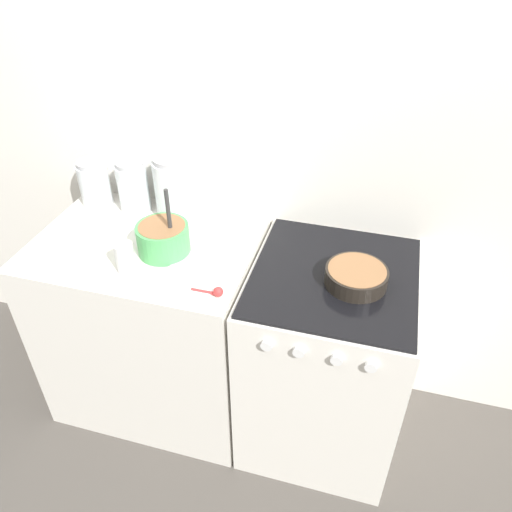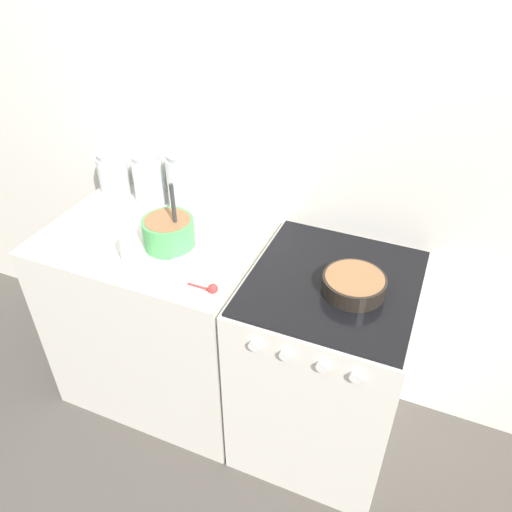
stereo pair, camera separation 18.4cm
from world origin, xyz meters
name	(u,v)px [view 2 (the right image)]	position (x,y,z in m)	size (l,w,h in m)	color
ground_plane	(223,464)	(0.00, 0.00, 0.00)	(12.00, 12.00, 0.00)	#4C4742
wall_back	(285,151)	(0.00, 0.68, 1.20)	(4.77, 0.05, 2.40)	white
countertop_cabinet	(164,315)	(-0.44, 0.33, 0.45)	(0.89, 0.66, 0.90)	silver
stove	(324,365)	(0.33, 0.33, 0.45)	(0.62, 0.67, 0.90)	white
mixing_bowl	(169,231)	(-0.34, 0.29, 0.97)	(0.20, 0.20, 0.28)	#4CA559
baking_pan	(354,284)	(0.40, 0.30, 0.94)	(0.22, 0.22, 0.06)	black
storage_jar_left	(114,177)	(-0.78, 0.56, 0.99)	(0.13, 0.13, 0.20)	silver
storage_jar_middle	(149,183)	(-0.59, 0.56, 1.00)	(0.13, 0.13, 0.23)	silver
storage_jar_right	(186,187)	(-0.40, 0.56, 1.02)	(0.16, 0.16, 0.27)	silver
tin_can	(129,248)	(-0.42, 0.14, 0.96)	(0.07, 0.07, 0.12)	silver
recipe_page	(194,271)	(-0.17, 0.18, 0.91)	(0.30, 0.32, 0.01)	white
measuring_spoon	(210,288)	(-0.06, 0.10, 0.92)	(0.12, 0.04, 0.04)	red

